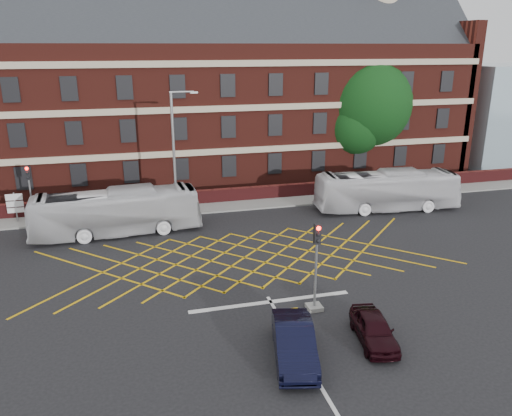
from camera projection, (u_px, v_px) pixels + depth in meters
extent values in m
plane|color=black|center=(253.00, 272.00, 27.39)|extent=(120.00, 120.00, 0.00)
cube|color=#501A14|center=(194.00, 112.00, 45.77)|extent=(50.00, 12.00, 12.00)
cube|color=#212529|center=(191.00, 44.00, 43.91)|extent=(51.00, 10.61, 10.61)
cube|color=#B7A88C|center=(204.00, 109.00, 39.87)|extent=(50.00, 0.18, 0.50)
cube|color=black|center=(204.00, 128.00, 40.35)|extent=(1.20, 0.14, 1.80)
cylinder|color=#B7A88C|center=(379.00, 11.00, 47.30)|extent=(3.60, 3.60, 6.00)
cube|color=#501516|center=(212.00, 196.00, 39.18)|extent=(56.00, 0.50, 1.10)
cube|color=slate|center=(215.00, 206.00, 38.41)|extent=(60.00, 3.00, 0.12)
cube|color=#99B2BF|center=(512.00, 113.00, 53.32)|extent=(14.00, 10.00, 10.00)
cube|color=#CC990C|center=(245.00, 257.00, 29.23)|extent=(8.22, 8.22, 0.02)
cube|color=silver|center=(271.00, 302.00, 24.17)|extent=(8.00, 0.30, 0.02)
cube|color=silver|center=(320.00, 386.00, 18.19)|extent=(0.15, 14.00, 0.02)
imported|color=silver|center=(116.00, 212.00, 32.49)|extent=(10.96, 3.16, 3.02)
imported|color=silver|center=(387.00, 191.00, 37.32)|extent=(10.95, 3.61, 2.99)
imported|color=black|center=(294.00, 342.00, 19.61)|extent=(2.44, 4.61, 1.44)
imported|color=black|center=(374.00, 329.00, 20.78)|extent=(1.98, 3.69, 1.19)
cylinder|color=black|center=(363.00, 149.00, 46.93)|extent=(0.90, 0.90, 5.13)
sphere|color=black|center=(366.00, 103.00, 45.61)|extent=(8.34, 8.34, 8.34)
sphere|color=black|center=(353.00, 126.00, 45.10)|extent=(5.42, 5.42, 5.42)
sphere|color=black|center=(375.00, 118.00, 47.16)|extent=(5.00, 5.00, 5.00)
cube|color=slate|center=(314.00, 307.00, 23.49)|extent=(0.70, 0.70, 0.20)
cylinder|color=gray|center=(316.00, 275.00, 22.98)|extent=(0.12, 0.12, 3.50)
cube|color=black|center=(317.00, 234.00, 22.34)|extent=(0.30, 0.25, 0.95)
sphere|color=#FF0C05|center=(319.00, 228.00, 22.11)|extent=(0.20, 0.20, 0.20)
cube|color=slate|center=(35.00, 225.00, 34.23)|extent=(0.70, 0.70, 0.20)
cylinder|color=gray|center=(32.00, 202.00, 33.72)|extent=(0.12, 0.12, 3.50)
cube|color=black|center=(28.00, 173.00, 33.08)|extent=(0.30, 0.25, 0.95)
sphere|color=#FF0C05|center=(27.00, 169.00, 32.86)|extent=(0.20, 0.20, 0.20)
cube|color=slate|center=(177.00, 222.00, 34.92)|extent=(1.00, 1.00, 0.20)
cylinder|color=gray|center=(174.00, 160.00, 33.56)|extent=(0.18, 0.18, 8.98)
cylinder|color=gray|center=(182.00, 92.00, 32.34)|extent=(1.60, 0.12, 0.12)
cube|color=gray|center=(194.00, 92.00, 32.54)|extent=(0.50, 0.20, 0.12)
cylinder|color=gray|center=(16.00, 208.00, 34.66)|extent=(0.10, 0.10, 2.20)
cube|color=silver|center=(14.00, 197.00, 34.33)|extent=(1.10, 0.06, 0.45)
cube|color=silver|center=(15.00, 204.00, 34.49)|extent=(1.10, 0.06, 0.40)
cube|color=silver|center=(16.00, 210.00, 34.63)|extent=(1.10, 0.06, 0.35)
cube|color=gold|center=(294.00, 318.00, 21.96)|extent=(0.47, 0.38, 0.81)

